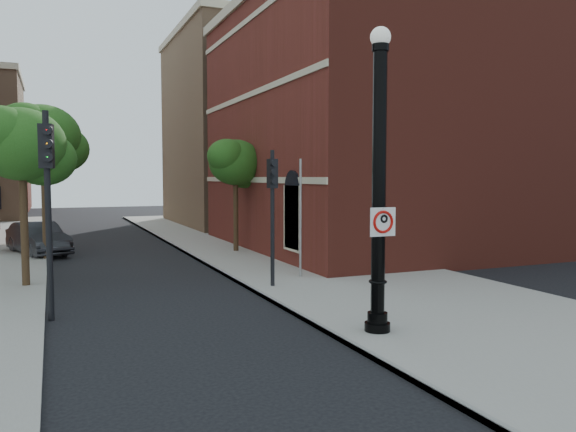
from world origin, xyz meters
name	(u,v)px	position (x,y,z in m)	size (l,w,h in m)	color
ground	(246,347)	(0.00, 0.00, 0.00)	(120.00, 120.00, 0.00)	black
sidewalk_right	(306,262)	(6.00, 10.00, 0.06)	(8.00, 60.00, 0.12)	gray
curb_edge	(214,268)	(2.05, 10.00, 0.07)	(0.10, 60.00, 0.14)	gray
brick_wall_building	(441,129)	(16.00, 14.00, 6.26)	(22.30, 16.30, 12.50)	maroon
bg_building_tan_b	(315,135)	(16.00, 30.00, 7.00)	(22.00, 14.00, 14.00)	#956F51
lamppost	(379,196)	(3.02, -0.40, 3.21)	(0.59, 0.59, 6.94)	black
no_parking_sign	(383,222)	(3.02, -0.58, 2.64)	(0.65, 0.07, 0.65)	white
parked_car	(38,239)	(-4.38, 17.22, 0.77)	(1.62, 4.65, 1.53)	#2A2A2F
traffic_signal_left	(47,180)	(-3.84, 4.00, 3.55)	(0.39, 0.46, 5.27)	black
traffic_signal_right	(272,196)	(2.76, 5.50, 3.02)	(0.31, 0.38, 4.49)	black
utility_pole	(300,220)	(4.29, 6.72, 2.13)	(0.09, 0.09, 4.27)	#999999
street_tree_a	(23,146)	(-4.56, 8.78, 4.61)	(3.24, 2.93, 5.84)	#311E13
street_tree_b	(44,138)	(-4.00, 15.10, 5.31)	(3.73, 3.37, 6.71)	#311E13
street_tree_c	(236,164)	(4.34, 14.30, 4.26)	(2.99, 2.71, 5.40)	#311E13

